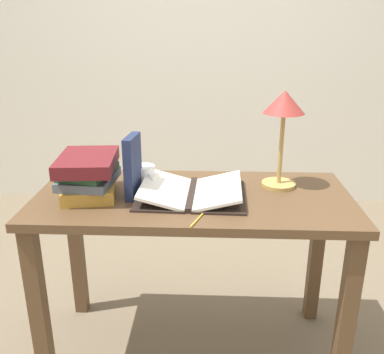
{
  "coord_description": "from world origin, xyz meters",
  "views": [
    {
      "loc": [
        0.07,
        -1.62,
        1.44
      ],
      "look_at": [
        -0.0,
        -0.01,
        0.85
      ],
      "focal_mm": 40.0,
      "sensor_mm": 36.0,
      "label": 1
    }
  ],
  "objects_px": {
    "reading_lamp": "(284,113)",
    "coffee_mug": "(144,176)",
    "book_standing_upright": "(133,166)",
    "open_book": "(191,192)",
    "book_stack_tall": "(88,175)",
    "pencil": "(200,217)"
  },
  "relations": [
    {
      "from": "book_standing_upright",
      "to": "coffee_mug",
      "type": "height_order",
      "value": "book_standing_upright"
    },
    {
      "from": "coffee_mug",
      "to": "pencil",
      "type": "height_order",
      "value": "coffee_mug"
    },
    {
      "from": "book_stack_tall",
      "to": "coffee_mug",
      "type": "bearing_deg",
      "value": 27.43
    },
    {
      "from": "pencil",
      "to": "book_standing_upright",
      "type": "bearing_deg",
      "value": 143.88
    },
    {
      "from": "open_book",
      "to": "book_stack_tall",
      "type": "xyz_separation_m",
      "value": [
        -0.41,
        -0.01,
        0.07
      ]
    },
    {
      "from": "book_standing_upright",
      "to": "coffee_mug",
      "type": "xyz_separation_m",
      "value": [
        0.03,
        0.1,
        -0.08
      ]
    },
    {
      "from": "open_book",
      "to": "pencil",
      "type": "xyz_separation_m",
      "value": [
        0.04,
        -0.2,
        -0.01
      ]
    },
    {
      "from": "open_book",
      "to": "reading_lamp",
      "type": "distance_m",
      "value": 0.49
    },
    {
      "from": "book_standing_upright",
      "to": "pencil",
      "type": "relative_size",
      "value": 1.48
    },
    {
      "from": "book_standing_upright",
      "to": "coffee_mug",
      "type": "relative_size",
      "value": 2.22
    },
    {
      "from": "open_book",
      "to": "coffee_mug",
      "type": "relative_size",
      "value": 3.96
    },
    {
      "from": "coffee_mug",
      "to": "book_standing_upright",
      "type": "bearing_deg",
      "value": -106.0
    },
    {
      "from": "book_stack_tall",
      "to": "book_standing_upright",
      "type": "height_order",
      "value": "book_standing_upright"
    },
    {
      "from": "book_standing_upright",
      "to": "pencil",
      "type": "xyz_separation_m",
      "value": [
        0.27,
        -0.2,
        -0.12
      ]
    },
    {
      "from": "open_book",
      "to": "pencil",
      "type": "bearing_deg",
      "value": -76.94
    },
    {
      "from": "coffee_mug",
      "to": "reading_lamp",
      "type": "bearing_deg",
      "value": 3.43
    },
    {
      "from": "book_stack_tall",
      "to": "reading_lamp",
      "type": "xyz_separation_m",
      "value": [
        0.78,
        0.14,
        0.23
      ]
    },
    {
      "from": "book_standing_upright",
      "to": "reading_lamp",
      "type": "distance_m",
      "value": 0.65
    },
    {
      "from": "book_stack_tall",
      "to": "coffee_mug",
      "type": "distance_m",
      "value": 0.24
    },
    {
      "from": "book_standing_upright",
      "to": "open_book",
      "type": "bearing_deg",
      "value": 6.17
    },
    {
      "from": "book_stack_tall",
      "to": "reading_lamp",
      "type": "bearing_deg",
      "value": 10.29
    },
    {
      "from": "reading_lamp",
      "to": "coffee_mug",
      "type": "xyz_separation_m",
      "value": [
        -0.58,
        -0.03,
        -0.27
      ]
    }
  ]
}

